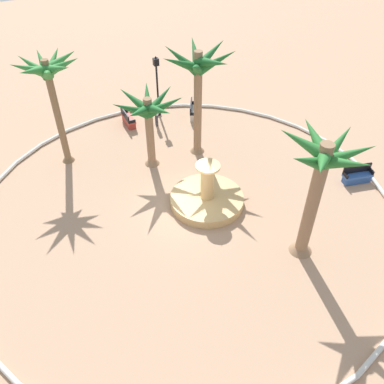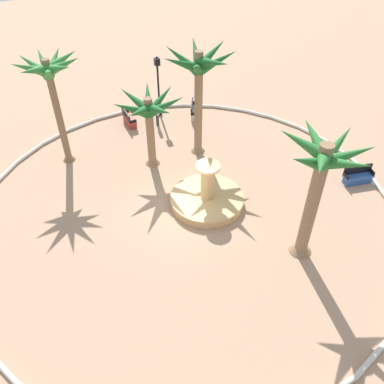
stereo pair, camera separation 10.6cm
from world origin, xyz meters
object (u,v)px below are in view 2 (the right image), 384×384
Objects in this scene: palm_tree_by_curb at (50,77)px; lamppost at (158,82)px; bench_west at (358,177)px; bench_east at (129,119)px; palm_tree_far_side at (149,113)px; bench_north at (195,112)px; palm_tree_mid_plaza at (199,75)px; fountain at (207,198)px; person_cyclist_helmet at (157,113)px; palm_tree_near_fountain at (319,176)px.

lamppost is at bearing -157.37° from palm_tree_by_curb.
bench_east is at bearing -48.44° from bench_west.
palm_tree_far_side reaches higher than bench_north.
palm_tree_far_side is at bearing 65.39° from lamppost.
palm_tree_far_side is (2.85, 0.01, -1.54)m from palm_tree_mid_plaza.
palm_tree_by_curb is at bearing -27.20° from palm_tree_far_side.
bench_west is (-6.56, 6.03, -4.44)m from palm_tree_mid_plaza.
fountain is 8.03m from person_cyclist_helmet.
lamppost is at bearing -171.08° from bench_east.
palm_tree_near_fountain is 14.49m from bench_east.
fountain is 2.29× the size of bench_east.
bench_north is (-8.55, -1.56, -4.70)m from palm_tree_by_curb.
bench_west is 13.23m from lamppost.
palm_tree_near_fountain is 3.63× the size of bench_north.
palm_tree_far_side is 4.68m from person_cyclist_helmet.
person_cyclist_helmet is at bearing 1.20° from bench_north.
palm_tree_mid_plaza is 6.96m from bench_east.
bench_west is 11.05m from bench_north.
bench_north is (5.14, -9.78, 0.00)m from bench_west.
bench_west is (-13.68, 8.22, -4.70)m from palm_tree_by_curb.
bench_north is at bearing 150.37° from lamppost.
bench_east is at bearing -151.14° from palm_tree_by_curb.
fountain is 6.51m from palm_tree_near_fountain.
bench_east and bench_north have the same top height.
palm_tree_far_side is 6.39m from bench_north.
palm_tree_mid_plaza is at bearing -108.97° from fountain.
bench_west is (-9.41, 6.02, -2.90)m from palm_tree_far_side.
bench_west is at bearing 123.24° from lamppost.
palm_tree_by_curb reaches higher than person_cyclist_helmet.
palm_tree_mid_plaza reaches higher than fountain.
palm_tree_near_fountain is 13.98m from lamppost.
palm_tree_near_fountain is at bearing 96.31° from palm_tree_mid_plaza.
palm_tree_far_side is (-4.27, 2.19, -1.80)m from palm_tree_by_curb.
palm_tree_by_curb is 5.13m from palm_tree_far_side.
lamppost is at bearing -95.46° from fountain.
lamppost is at bearing -114.61° from palm_tree_far_side.
person_cyclist_helmet is at bearing -114.02° from palm_tree_far_side.
lamppost is at bearing -83.44° from palm_tree_near_fountain.
palm_tree_by_curb is 3.88× the size of bench_east.
person_cyclist_helmet is at bearing 152.01° from bench_east.
person_cyclist_helmet is at bearing 63.65° from lamppost.
person_cyclist_helmet is (-5.92, -1.51, -4.14)m from palm_tree_by_curb.
fountain is 0.91× the size of lamppost.
bench_west is 12.46m from person_cyclist_helmet.
bench_west is at bearing 137.42° from palm_tree_mid_plaza.
palm_tree_far_side is (1.37, -4.31, 2.91)m from fountain.
bench_north is at bearing -178.80° from person_cyclist_helmet.
bench_north is (-4.25, 0.81, 0.00)m from bench_east.
palm_tree_mid_plaza is (-7.12, 2.19, -0.26)m from palm_tree_by_curb.
fountain is 0.62× the size of palm_tree_near_fountain.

